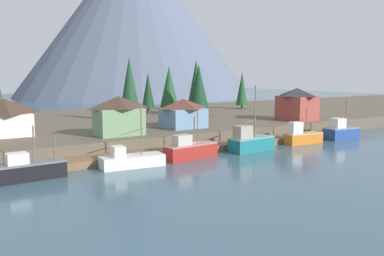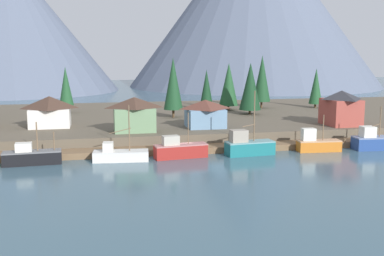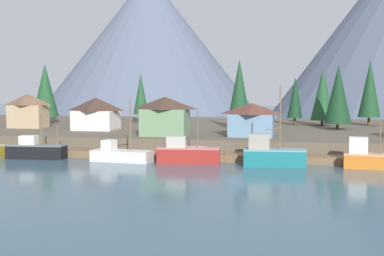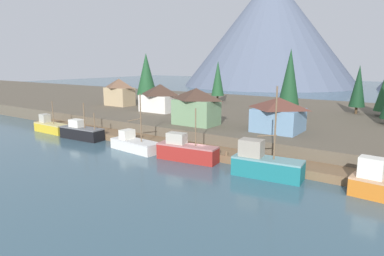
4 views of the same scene
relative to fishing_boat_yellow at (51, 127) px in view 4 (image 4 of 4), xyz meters
name	(u,v)px [view 4 (image 4 of 4)]	position (x,y,z in m)	size (l,w,h in m)	color
ground_plane	(261,136)	(31.98, 21.34, -1.52)	(400.00, 400.00, 1.00)	#3D5B6B
dock	(207,152)	(31.98, 3.33, -0.52)	(80.00, 4.00, 1.60)	brown
shoreline_bank	(284,118)	(31.98, 33.34, 0.23)	(400.00, 56.00, 2.50)	brown
mountain_west_peak	(270,31)	(-17.58, 144.17, 28.42)	(92.58, 92.58, 58.90)	slate
fishing_boat_yellow	(51,127)	(0.00, 0.00, 0.00)	(7.73, 2.46, 5.82)	gold
fishing_boat_black	(81,132)	(9.24, -0.27, 0.15)	(8.33, 2.97, 6.16)	black
fishing_boat_white	(135,144)	(21.88, -0.56, -0.09)	(8.41, 3.56, 8.38)	silver
fishing_boat_red	(186,151)	(31.04, -0.41, 0.26)	(8.40, 3.21, 6.98)	maroon
fishing_boat_teal	(265,164)	(42.04, -0.52, 0.43)	(7.93, 3.40, 10.19)	#196B70
house_tan	(119,92)	(-4.04, 20.88, 4.72)	(6.88, 4.31, 6.36)	tan
house_green	(196,106)	(25.10, 10.59, 4.56)	(7.37, 4.69, 6.04)	#6B8E66
house_blue	(278,114)	(38.24, 13.02, 4.07)	(7.02, 6.35, 5.09)	#6689A8
house_white	(160,97)	(10.23, 19.05, 4.40)	(7.59, 6.04, 5.71)	silver
conifer_near_left	(218,78)	(12.04, 39.43, 7.62)	(3.25, 3.25, 10.53)	#4C3823
conifer_mid_right	(290,79)	(34.68, 27.46, 8.66)	(4.06, 4.06, 12.68)	#4C3823
conifer_centre	(146,74)	(-7.73, 34.42, 8.49)	(5.48, 5.48, 12.63)	#4C3823
conifer_far_left	(358,86)	(44.65, 38.90, 7.00)	(3.04, 3.04, 9.67)	#4C3823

